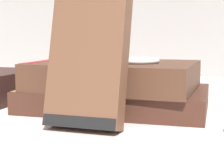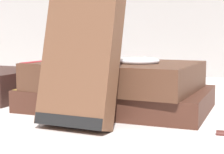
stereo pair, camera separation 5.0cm
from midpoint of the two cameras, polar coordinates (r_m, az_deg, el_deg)
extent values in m
plane|color=silver|center=(0.53, -2.37, -4.35)|extent=(3.00, 3.00, 0.00)
cube|color=#422319|center=(0.50, 3.90, -3.22)|extent=(0.24, 0.17, 0.03)
cube|color=olive|center=(0.55, -7.34, -2.47)|extent=(0.02, 0.15, 0.03)
cube|color=#4C2D1E|center=(0.49, 3.50, 0.26)|extent=(0.21, 0.15, 0.03)
cube|color=maroon|center=(0.53, -6.25, 0.73)|extent=(0.01, 0.15, 0.04)
cube|color=brown|center=(0.40, -1.20, 2.86)|extent=(0.08, 0.06, 0.15)
cube|color=black|center=(0.39, -2.24, -6.86)|extent=(0.08, 0.03, 0.02)
cylinder|color=silver|center=(0.48, 6.89, 2.48)|extent=(0.05, 0.05, 0.01)
torus|color=silver|center=(0.48, 6.89, 2.48)|extent=(0.06, 0.06, 0.01)
sphere|color=silver|center=(0.50, 7.84, 2.68)|extent=(0.01, 0.01, 0.01)
torus|color=#4C3828|center=(0.69, 3.25, -1.60)|extent=(0.05, 0.05, 0.00)
torus|color=#4C3828|center=(0.66, 6.81, -2.00)|extent=(0.05, 0.05, 0.00)
cylinder|color=#4C3828|center=(0.68, 4.99, -1.79)|extent=(0.02, 0.01, 0.00)
camera|label=1|loc=(0.03, -87.02, 0.34)|focal=60.00mm
camera|label=2|loc=(0.03, 92.98, -0.34)|focal=60.00mm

